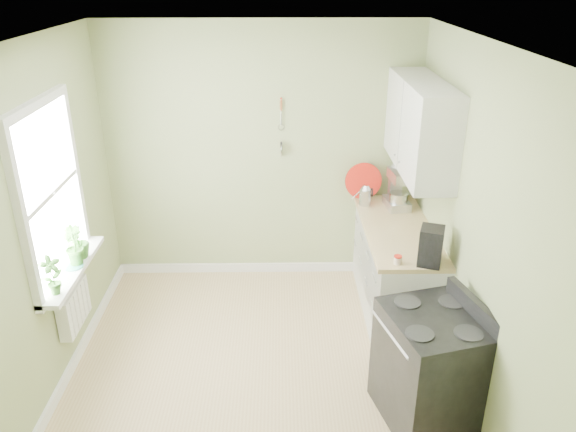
{
  "coord_description": "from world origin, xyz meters",
  "views": [
    {
      "loc": [
        0.19,
        -3.72,
        3.15
      ],
      "look_at": [
        0.25,
        0.55,
        1.23
      ],
      "focal_mm": 35.0,
      "sensor_mm": 36.0,
      "label": 1
    }
  ],
  "objects_px": {
    "stove": "(430,368)",
    "coffee_maker": "(431,247)",
    "kettle": "(365,195)",
    "stand_mixer": "(397,190)"
  },
  "relations": [
    {
      "from": "stove",
      "to": "coffee_maker",
      "type": "relative_size",
      "value": 3.18
    },
    {
      "from": "stove",
      "to": "kettle",
      "type": "relative_size",
      "value": 4.81
    },
    {
      "from": "coffee_maker",
      "to": "stove",
      "type": "bearing_deg",
      "value": -99.41
    },
    {
      "from": "stove",
      "to": "coffee_maker",
      "type": "distance_m",
      "value": 0.97
    },
    {
      "from": "kettle",
      "to": "coffee_maker",
      "type": "relative_size",
      "value": 0.66
    },
    {
      "from": "kettle",
      "to": "stand_mixer",
      "type": "bearing_deg",
      "value": -9.49
    },
    {
      "from": "stove",
      "to": "stand_mixer",
      "type": "height_order",
      "value": "stand_mixer"
    },
    {
      "from": "stand_mixer",
      "to": "coffee_maker",
      "type": "bearing_deg",
      "value": -88.02
    },
    {
      "from": "stand_mixer",
      "to": "kettle",
      "type": "height_order",
      "value": "stand_mixer"
    },
    {
      "from": "stove",
      "to": "coffee_maker",
      "type": "xyz_separation_m",
      "value": [
        0.12,
        0.75,
        0.61
      ]
    }
  ]
}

